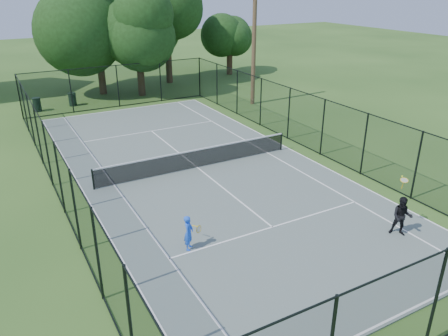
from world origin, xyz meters
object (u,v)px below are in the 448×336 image
player_black (402,216)px  player_blue (189,233)px  tennis_net (197,158)px  utility_pole (254,43)px  trash_bin_right (72,99)px  trash_bin_left (37,104)px

player_black → player_blue: bearing=157.9°
tennis_net → utility_pole: 13.21m
utility_pole → player_blue: bearing=-128.7°
tennis_net → player_black: 9.74m
utility_pole → trash_bin_right: bearing=153.5°
tennis_net → player_black: size_ratio=4.93×
trash_bin_right → player_black: size_ratio=0.46×
tennis_net → trash_bin_left: 15.51m
trash_bin_right → player_blue: bearing=-91.0°
trash_bin_right → player_blue: (-0.36, -21.06, 0.20)m
utility_pole → player_black: (-5.19, -18.01, -3.57)m
player_blue → player_black: (6.98, -2.84, 0.12)m
trash_bin_right → utility_pole: 13.76m
tennis_net → trash_bin_right: 15.17m
player_blue → player_black: player_black is taller
trash_bin_left → utility_pole: bearing=-21.2°
tennis_net → utility_pole: size_ratio=1.17×
tennis_net → utility_pole: utility_pole is taller
trash_bin_left → tennis_net: bearing=-69.7°
trash_bin_right → utility_pole: utility_pole is taller
trash_bin_left → player_blue: 20.82m
trash_bin_left → trash_bin_right: bearing=8.0°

